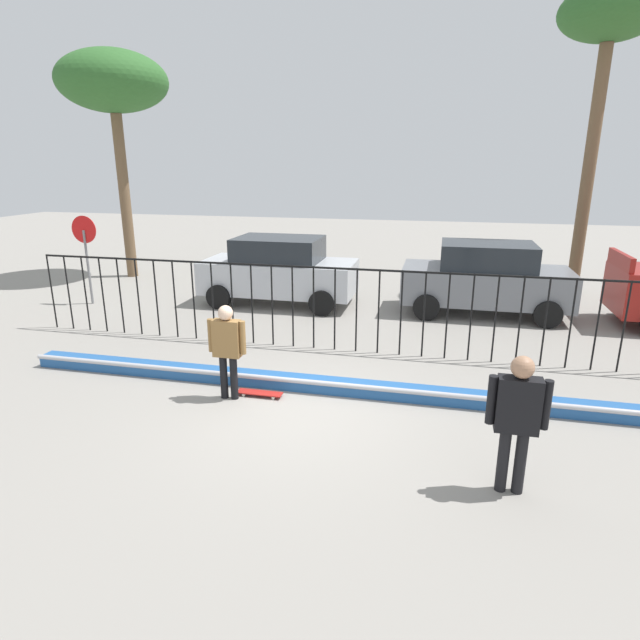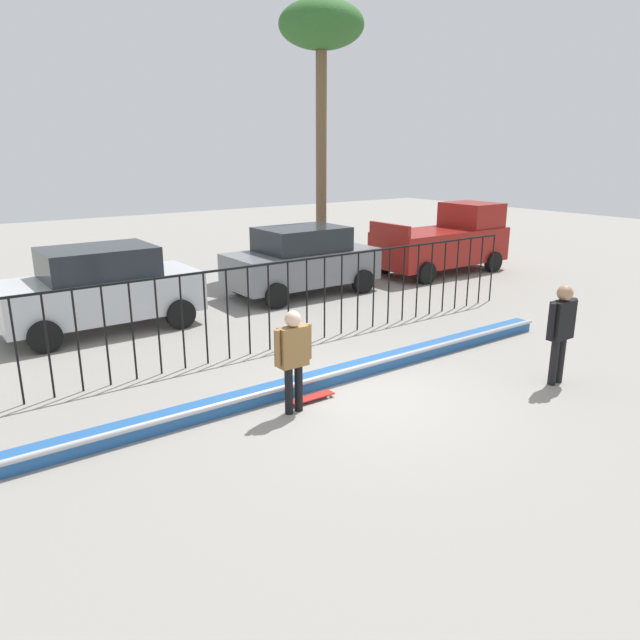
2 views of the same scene
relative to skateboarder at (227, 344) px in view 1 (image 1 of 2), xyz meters
name	(u,v)px [view 1 (image 1 of 2)]	position (x,y,z in m)	size (l,w,h in m)	color
ground_plane	(298,410)	(1.27, -0.19, -0.99)	(60.00, 60.00, 0.00)	gray
bowl_coping_ledge	(310,383)	(1.27, 0.64, -0.87)	(11.00, 0.41, 0.27)	#235699
perimeter_fence	(335,300)	(1.27, 2.82, 0.12)	(14.04, 0.04, 1.81)	black
skateboarder	(227,344)	(0.00, 0.00, 0.00)	(0.67, 0.25, 1.66)	black
skateboard	(260,393)	(0.48, 0.18, -0.93)	(0.80, 0.20, 0.07)	#A51E19
camera_operator	(517,413)	(4.40, -1.71, 0.07)	(0.72, 0.27, 1.78)	black
parked_car_silver	(279,270)	(-1.07, 6.28, -0.02)	(4.30, 2.12, 1.90)	#B7BABF
parked_car_gray	(485,278)	(4.57, 6.49, -0.02)	(4.30, 2.12, 1.90)	slate
stop_sign	(86,248)	(-6.32, 5.03, 0.62)	(0.76, 0.07, 2.50)	slate
palm_tree_tall	(609,25)	(7.41, 9.47, 6.46)	(2.73, 2.73, 8.53)	brown
palm_tree_short	(113,85)	(-7.33, 8.71, 5.32)	(3.53, 3.53, 7.39)	brown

